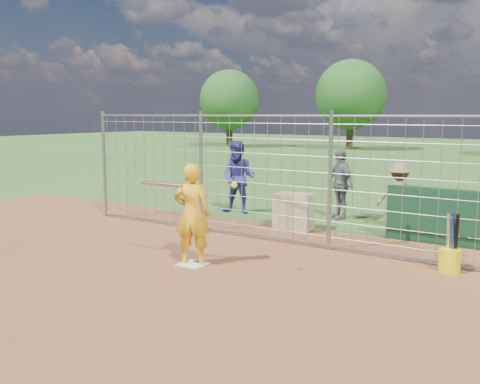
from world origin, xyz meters
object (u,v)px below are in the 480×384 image
Objects in this scene: bystander_a at (238,177)px; batter at (192,214)px; bystander_c at (399,196)px; equipment_bin at (293,212)px; bystander_b at (340,184)px; bucket_with_bats at (450,257)px.

batter is at bearing -78.81° from bystander_a.
bystander_a is 4.01m from bystander_c.
equipment_bin is (2.09, -0.96, -0.53)m from bystander_a.
bystander_a reaches higher than bystander_b.
bucket_with_bats is at bearing -10.01° from bystander_b.
equipment_bin is at bearing 158.11° from bucket_with_bats.
equipment_bin is (-1.89, -1.42, -0.34)m from bystander_c.
bystander_c is at bearing -135.21° from batter.
bystander_c is at bearing 26.80° from equipment_bin.
bystander_b is 1.58m from bystander_c.
bystander_b is 1.84m from equipment_bin.
bystander_c is (3.98, 0.46, -0.19)m from bystander_a.
bystander_b is at bearing -117.68° from batter.
bystander_b is 2.12× the size of equipment_bin.
bystander_b is at bearing 4.97° from bystander_a.
bucket_with_bats is (3.76, 1.92, -0.62)m from batter.
batter is at bearing -61.11° from bystander_b.
equipment_bin is at bearing 15.50° from bystander_c.
bystander_c is 1.51× the size of bucket_with_bats.
bystander_b is 1.15× the size of bystander_c.
batter is at bearing -102.50° from equipment_bin.
bystander_c is 3.38m from bucket_with_bats.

